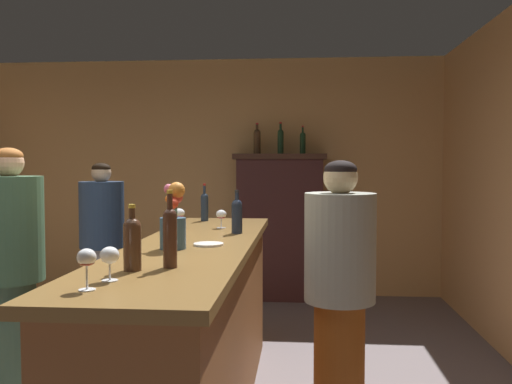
{
  "coord_description": "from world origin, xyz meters",
  "views": [
    {
      "loc": [
        1.1,
        -2.76,
        1.51
      ],
      "look_at": [
        0.79,
        0.87,
        1.33
      ],
      "focal_mm": 38.21,
      "sensor_mm": 36.0,
      "label": 1
    }
  ],
  "objects_px": {
    "display_cabinet": "(280,224)",
    "display_bottle_center": "(303,142)",
    "wine_bottle_pinot": "(237,214)",
    "display_bottle_midleft": "(281,140)",
    "display_bottle_left": "(257,140)",
    "bartender": "(340,294)",
    "patron_redhead": "(102,242)",
    "wine_bottle_rose": "(205,205)",
    "patron_tall": "(11,273)",
    "wine_bottle_chardonnay": "(170,234)",
    "wine_glass_mid": "(110,256)",
    "wine_glass_spare": "(221,215)",
    "flower_arrangement": "(173,220)",
    "wine_glass_front": "(179,214)",
    "wine_glass_rear": "(87,260)",
    "cheese_plate": "(209,244)",
    "bar_counter": "(194,333)",
    "wine_bottle_merlot": "(132,241)"
  },
  "relations": [
    {
      "from": "bartender",
      "to": "display_bottle_center",
      "type": "bearing_deg",
      "value": -100.42
    },
    {
      "from": "flower_arrangement",
      "to": "bartender",
      "type": "xyz_separation_m",
      "value": [
        0.88,
        0.03,
        -0.38
      ]
    },
    {
      "from": "cheese_plate",
      "to": "wine_glass_rear",
      "type": "bearing_deg",
      "value": -102.52
    },
    {
      "from": "display_cabinet",
      "to": "bartender",
      "type": "relative_size",
      "value": 1.06
    },
    {
      "from": "bar_counter",
      "to": "wine_glass_mid",
      "type": "relative_size",
      "value": 21.48
    },
    {
      "from": "wine_bottle_pinot",
      "to": "display_bottle_left",
      "type": "height_order",
      "value": "display_bottle_left"
    },
    {
      "from": "wine_glass_spare",
      "to": "display_bottle_center",
      "type": "relative_size",
      "value": 0.42
    },
    {
      "from": "wine_glass_rear",
      "to": "patron_redhead",
      "type": "xyz_separation_m",
      "value": [
        -1.0,
        2.79,
        -0.35
      ]
    },
    {
      "from": "wine_bottle_chardonnay",
      "to": "wine_glass_mid",
      "type": "bearing_deg",
      "value": -119.8
    },
    {
      "from": "bar_counter",
      "to": "flower_arrangement",
      "type": "height_order",
      "value": "flower_arrangement"
    },
    {
      "from": "wine_bottle_pinot",
      "to": "wine_bottle_rose",
      "type": "bearing_deg",
      "value": 114.69
    },
    {
      "from": "cheese_plate",
      "to": "wine_glass_spare",
      "type": "bearing_deg",
      "value": 93.57
    },
    {
      "from": "patron_tall",
      "to": "display_cabinet",
      "type": "bearing_deg",
      "value": 45.4
    },
    {
      "from": "wine_bottle_merlot",
      "to": "cheese_plate",
      "type": "height_order",
      "value": "wine_bottle_merlot"
    },
    {
      "from": "wine_bottle_pinot",
      "to": "display_bottle_midleft",
      "type": "xyz_separation_m",
      "value": [
        0.18,
        2.56,
        0.6
      ]
    },
    {
      "from": "wine_glass_spare",
      "to": "cheese_plate",
      "type": "bearing_deg",
      "value": -86.43
    },
    {
      "from": "wine_bottle_pinot",
      "to": "display_bottle_left",
      "type": "distance_m",
      "value": 2.63
    },
    {
      "from": "wine_glass_front",
      "to": "wine_glass_spare",
      "type": "height_order",
      "value": "wine_glass_front"
    },
    {
      "from": "wine_bottle_pinot",
      "to": "wine_glass_rear",
      "type": "bearing_deg",
      "value": -101.71
    },
    {
      "from": "wine_bottle_merlot",
      "to": "display_bottle_left",
      "type": "height_order",
      "value": "display_bottle_left"
    },
    {
      "from": "wine_glass_mid",
      "to": "patron_redhead",
      "type": "distance_m",
      "value": 2.84
    },
    {
      "from": "bar_counter",
      "to": "wine_glass_mid",
      "type": "distance_m",
      "value": 1.22
    },
    {
      "from": "wine_glass_mid",
      "to": "display_bottle_midleft",
      "type": "height_order",
      "value": "display_bottle_midleft"
    },
    {
      "from": "wine_glass_rear",
      "to": "display_bottle_center",
      "type": "bearing_deg",
      "value": 79.68
    },
    {
      "from": "wine_bottle_chardonnay",
      "to": "patron_redhead",
      "type": "height_order",
      "value": "patron_redhead"
    },
    {
      "from": "wine_glass_spare",
      "to": "bartender",
      "type": "height_order",
      "value": "bartender"
    },
    {
      "from": "wine_bottle_merlot",
      "to": "display_bottle_center",
      "type": "bearing_deg",
      "value": 79.43
    },
    {
      "from": "wine_bottle_merlot",
      "to": "wine_bottle_pinot",
      "type": "bearing_deg",
      "value": 77.16
    },
    {
      "from": "display_bottle_midleft",
      "to": "patron_tall",
      "type": "xyz_separation_m",
      "value": [
        -1.46,
        -3.03,
        -0.91
      ]
    },
    {
      "from": "bartender",
      "to": "patron_redhead",
      "type": "bearing_deg",
      "value": -56.35
    },
    {
      "from": "bar_counter",
      "to": "display_bottle_left",
      "type": "relative_size",
      "value": 8.34
    },
    {
      "from": "bar_counter",
      "to": "flower_arrangement",
      "type": "relative_size",
      "value": 8.06
    },
    {
      "from": "wine_glass_mid",
      "to": "patron_redhead",
      "type": "bearing_deg",
      "value": 111.3
    },
    {
      "from": "wine_glass_spare",
      "to": "display_bottle_center",
      "type": "bearing_deg",
      "value": 75.96
    },
    {
      "from": "wine_bottle_chardonnay",
      "to": "wine_bottle_rose",
      "type": "xyz_separation_m",
      "value": [
        -0.2,
        1.96,
        -0.02
      ]
    },
    {
      "from": "cheese_plate",
      "to": "display_bottle_center",
      "type": "relative_size",
      "value": 0.54
    },
    {
      "from": "patron_tall",
      "to": "wine_bottle_merlot",
      "type": "bearing_deg",
      "value": -58.12
    },
    {
      "from": "display_bottle_center",
      "to": "wine_glass_rear",
      "type": "bearing_deg",
      "value": -100.32
    },
    {
      "from": "bar_counter",
      "to": "wine_bottle_rose",
      "type": "xyz_separation_m",
      "value": [
        -0.15,
        1.2,
        0.65
      ]
    },
    {
      "from": "wine_glass_spare",
      "to": "cheese_plate",
      "type": "xyz_separation_m",
      "value": [
        0.05,
        -0.82,
        -0.08
      ]
    },
    {
      "from": "wine_bottle_rose",
      "to": "display_bottle_center",
      "type": "xyz_separation_m",
      "value": [
        0.78,
        1.8,
        0.58
      ]
    },
    {
      "from": "wine_bottle_chardonnay",
      "to": "patron_redhead",
      "type": "relative_size",
      "value": 0.22
    },
    {
      "from": "wine_glass_spare",
      "to": "cheese_plate",
      "type": "distance_m",
      "value": 0.82
    },
    {
      "from": "display_cabinet",
      "to": "display_bottle_center",
      "type": "distance_m",
      "value": 0.95
    },
    {
      "from": "wine_bottle_pinot",
      "to": "display_bottle_center",
      "type": "distance_m",
      "value": 2.66
    },
    {
      "from": "display_cabinet",
      "to": "patron_tall",
      "type": "relative_size",
      "value": 1.01
    },
    {
      "from": "wine_glass_rear",
      "to": "patron_redhead",
      "type": "relative_size",
      "value": 0.1
    },
    {
      "from": "wine_bottle_merlot",
      "to": "display_bottle_midleft",
      "type": "xyz_separation_m",
      "value": [
        0.47,
        3.84,
        0.6
      ]
    },
    {
      "from": "flower_arrangement",
      "to": "cheese_plate",
      "type": "relative_size",
      "value": 2.12
    },
    {
      "from": "bar_counter",
      "to": "flower_arrangement",
      "type": "xyz_separation_m",
      "value": [
        -0.06,
        -0.24,
        0.68
      ]
    }
  ]
}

